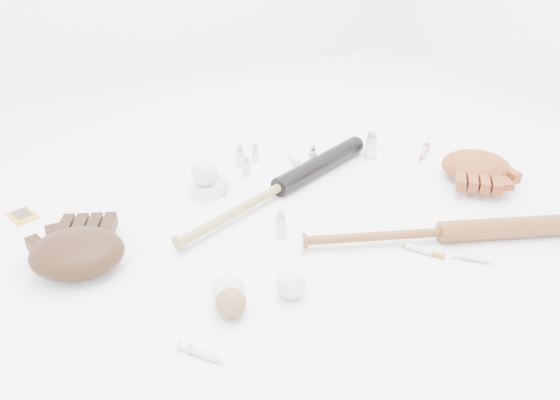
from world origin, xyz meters
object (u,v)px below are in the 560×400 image
bat_wood (442,232)px  pedestal (206,190)px  bat_dark (280,187)px  glove_dark (77,252)px

bat_wood → pedestal: bearing=153.5°
bat_dark → glove_dark: (-0.65, -0.09, 0.02)m
bat_dark → bat_wood: bearing=-78.4°
glove_dark → pedestal: size_ratio=3.74×
bat_wood → glove_dark: (-0.93, 0.35, 0.02)m
glove_dark → bat_wood: bearing=2.3°
bat_wood → pedestal: 0.75m
bat_wood → glove_dark: bearing=-179.1°
glove_dark → pedestal: bearing=48.1°
bat_dark → glove_dark: bearing=167.3°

